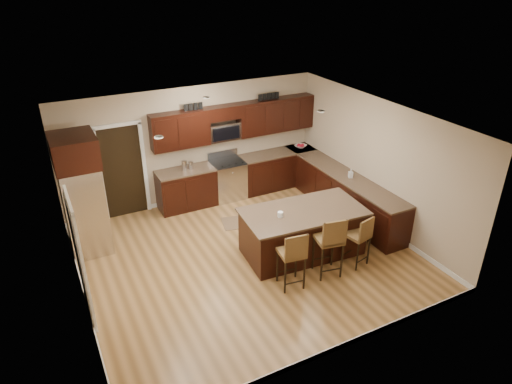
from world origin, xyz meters
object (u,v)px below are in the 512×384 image
island (302,233)px  stool_left (293,254)px  range (228,179)px  stool_right (360,236)px  stool_mid (331,240)px  refrigerator (82,193)px

island → stool_left: 1.15m
range → stool_right: bearing=-74.2°
range → stool_right: size_ratio=1.09×
stool_left → stool_right: 1.44m
island → stool_right: stool_right is taller
stool_mid → refrigerator: (-3.65, 2.88, 0.46)m
stool_mid → stool_left: bearing=-169.5°
island → stool_mid: size_ratio=2.00×
stool_mid → refrigerator: refrigerator is taller
range → stool_mid: (0.35, -3.64, 0.27)m
range → refrigerator: bearing=-167.0°
island → refrigerator: bearing=155.3°
range → stool_mid: size_ratio=0.93×
range → island: (0.32, -2.79, -0.04)m
stool_mid → refrigerator: 4.67m
stool_mid → island: bearing=102.8°
range → island: size_ratio=0.46×
stool_mid → stool_right: bearing=11.7°
range → refrigerator: 3.47m
stool_right → stool_left: bearing=167.0°
island → stool_left: bearing=-126.3°
island → stool_right: bearing=-45.4°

